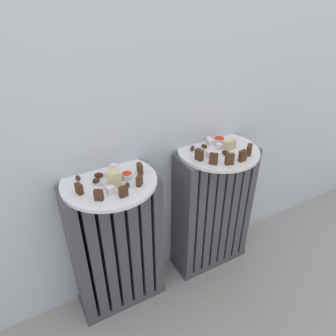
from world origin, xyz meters
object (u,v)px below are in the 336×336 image
object	(u,v)px
radiator_right	(212,211)
plate_left	(109,181)
jam_bowl_right	(219,140)
fork	(107,188)
jam_bowl_left	(127,176)
plate_right	(218,150)
radiator_left	(117,247)

from	to	relation	value
radiator_right	plate_left	xyz separation A→B (m)	(-0.43, 0.00, 0.30)
jam_bowl_right	fork	distance (m)	0.49
jam_bowl_left	fork	world-z (taller)	jam_bowl_left
fork	jam_bowl_right	bearing A→B (deg)	9.41
plate_right	jam_bowl_left	xyz separation A→B (m)	(-0.38, -0.02, 0.02)
plate_left	plate_right	xyz separation A→B (m)	(0.43, 0.00, 0.00)
radiator_right	jam_bowl_left	size ratio (longest dim) A/B	15.10
radiator_right	jam_bowl_left	bearing A→B (deg)	-176.44
jam_bowl_right	fork	size ratio (longest dim) A/B	0.49
radiator_left	plate_left	xyz separation A→B (m)	(-0.00, 0.00, 0.30)
plate_right	fork	world-z (taller)	fork
radiator_left	fork	xyz separation A→B (m)	(-0.02, -0.04, 0.30)
plate_left	jam_bowl_left	distance (m)	0.06
radiator_right	plate_right	bearing A→B (deg)	90.00
jam_bowl_left	fork	size ratio (longest dim) A/B	0.38
jam_bowl_left	radiator_left	bearing A→B (deg)	156.43
plate_right	jam_bowl_right	distance (m)	0.05
plate_left	jam_bowl_left	world-z (taller)	jam_bowl_left
radiator_left	fork	size ratio (longest dim) A/B	5.81
radiator_right	jam_bowl_right	distance (m)	0.32
radiator_right	plate_left	size ratio (longest dim) A/B	1.84
jam_bowl_left	jam_bowl_right	bearing A→B (deg)	8.41
radiator_right	fork	world-z (taller)	fork
radiator_right	jam_bowl_right	size ratio (longest dim) A/B	11.94
fork	plate_left	bearing A→B (deg)	62.84
jam_bowl_left	jam_bowl_right	distance (m)	0.41
radiator_left	plate_right	size ratio (longest dim) A/B	1.84
fork	plate_right	bearing A→B (deg)	5.45
plate_left	plate_right	world-z (taller)	same
plate_left	radiator_right	bearing A→B (deg)	-0.00
plate_left	jam_bowl_right	distance (m)	0.46
radiator_right	jam_bowl_left	world-z (taller)	jam_bowl_left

